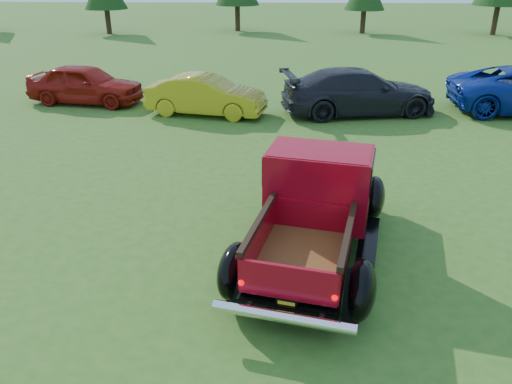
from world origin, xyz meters
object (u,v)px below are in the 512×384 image
(pickup_truck, at_px, (318,201))
(show_car_yellow, at_px, (206,95))
(show_car_grey, at_px, (359,91))
(show_car_red, at_px, (85,84))

(pickup_truck, bearing_deg, show_car_yellow, 123.27)
(pickup_truck, distance_m, show_car_grey, 8.84)
(show_car_red, xyz_separation_m, show_car_grey, (9.48, -0.95, 0.05))
(show_car_red, height_order, show_car_grey, show_car_grey)
(show_car_grey, bearing_deg, pickup_truck, 156.64)
(show_car_red, relative_size, show_car_grey, 0.80)
(show_car_red, relative_size, show_car_yellow, 1.04)
(pickup_truck, height_order, show_car_red, pickup_truck)
(pickup_truck, height_order, show_car_yellow, pickup_truck)
(show_car_yellow, distance_m, show_car_grey, 5.03)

